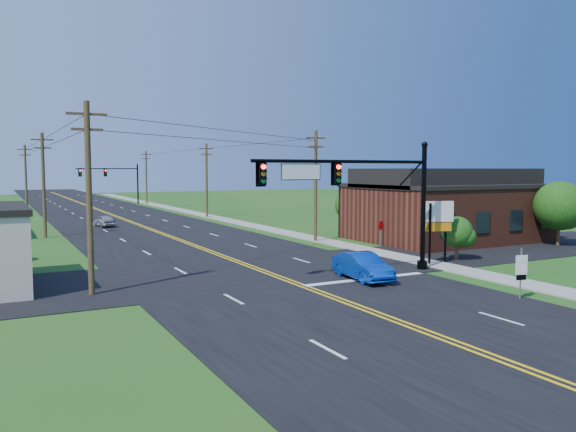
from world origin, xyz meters
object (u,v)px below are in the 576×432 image
signal_mast_main (361,190)px  route_sign (521,270)px  blue_car (363,267)px  signal_mast_far (111,177)px  stop_sign (381,228)px

signal_mast_main → route_sign: bearing=-68.5°
blue_car → route_sign: 7.96m
signal_mast_main → route_sign: (3.16, -8.02, -3.38)m
signal_mast_far → signal_mast_main: bearing=-90.1°
signal_mast_main → stop_sign: signal_mast_main is taller
blue_car → stop_sign: size_ratio=2.17×
route_sign → signal_mast_main: bearing=127.1°
signal_mast_main → blue_car: size_ratio=2.62×
signal_mast_far → stop_sign: bearing=-82.6°
route_sign → stop_sign: size_ratio=1.18×
signal_mast_main → signal_mast_far: same height
blue_car → signal_mast_far: bearing=94.8°
signal_mast_far → stop_sign: size_ratio=5.51×
stop_sign → signal_mast_far: bearing=81.1°
blue_car → stop_sign: 13.32m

